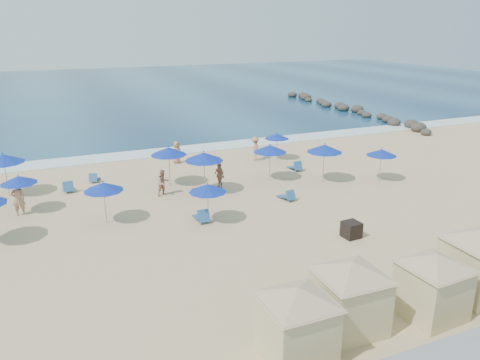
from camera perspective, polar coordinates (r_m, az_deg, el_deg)
name	(u,v)px	position (r m, az deg, el deg)	size (l,w,h in m)	color
ground	(247,224)	(23.96, 0.85, -5.41)	(160.00, 160.00, 0.00)	tan
ocean	(102,91)	(76.15, -16.52, 10.40)	(160.00, 80.00, 0.06)	navy
surf_line	(168,152)	(37.87, -8.75, 3.45)	(160.00, 2.50, 0.08)	white
rock_jetty	(348,109)	(56.48, 13.05, 8.46)	(2.56, 26.66, 0.96)	#2B2724
trash_bin	(351,230)	(23.05, 13.42, -5.91)	(0.77, 0.77, 0.77)	black
cabana_0	(297,314)	(14.54, 6.96, -15.87)	(4.25, 4.25, 2.67)	beige
cabana_1	(350,287)	(16.01, 13.31, -12.56)	(4.38, 4.38, 2.75)	beige
cabana_2	(434,277)	(17.57, 22.54, -10.89)	(4.17, 4.17, 2.62)	beige
umbrella_0	(3,159)	(30.38, -26.90, 2.35)	(2.34, 2.34, 2.66)	#A5A8AD
umbrella_2	(19,180)	(27.38, -25.39, 0.03)	(1.91, 1.91, 2.17)	#A5A8AD
umbrella_3	(103,187)	(24.38, -16.32, -0.78)	(2.00, 2.00, 2.28)	#A5A8AD
umbrella_4	(169,151)	(29.30, -8.71, 3.50)	(2.28, 2.28, 2.59)	#A5A8AD
umbrella_5	(208,188)	(23.47, -3.97, -1.00)	(1.92, 1.92, 2.19)	#A5A8AD
umbrella_6	(204,157)	(27.64, -4.42, 2.86)	(2.33, 2.33, 2.65)	#A5A8AD
umbrella_7	(270,149)	(30.05, 3.69, 3.84)	(2.16, 2.16, 2.46)	#A5A8AD
umbrella_8	(277,136)	(34.95, 4.51, 5.36)	(1.84, 1.84, 2.09)	#A5A8AD
umbrella_9	(325,148)	(30.13, 10.27, 3.82)	(2.27, 2.27, 2.58)	#A5A8AD
umbrella_10	(382,152)	(31.29, 16.88, 3.24)	(1.94, 1.94, 2.21)	#A5A8AD
beach_chair_1	(68,187)	(30.37, -20.23, -0.84)	(0.62, 1.35, 0.74)	#285B94
beach_chair_2	(94,178)	(31.71, -17.36, 0.20)	(0.85, 1.27, 0.65)	#285B94
beach_chair_3	(202,216)	(24.31, -4.69, -4.44)	(0.67, 1.40, 0.76)	#285B94
beach_chair_4	(287,196)	(27.27, 5.78, -1.95)	(0.70, 1.30, 0.68)	#285B94
beach_chair_5	(296,167)	(32.87, 6.79, 1.62)	(0.64, 1.36, 0.73)	#285B94
beachgoer_0	(18,199)	(27.43, -25.42, -2.09)	(0.66, 0.44, 1.82)	#AC765F
beachgoer_1	(163,183)	(28.03, -9.34, -0.31)	(0.78, 0.61, 1.60)	#AC765F
beachgoer_2	(219,175)	(28.91, -2.55, 0.57)	(0.97, 0.40, 1.66)	#AC765F
beachgoer_3	(255,148)	(34.96, 1.83, 3.86)	(1.16, 0.67, 1.80)	#AC765F
beachgoer_4	(177,152)	(34.51, -7.71, 3.38)	(0.80, 0.52, 1.65)	#AC765F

